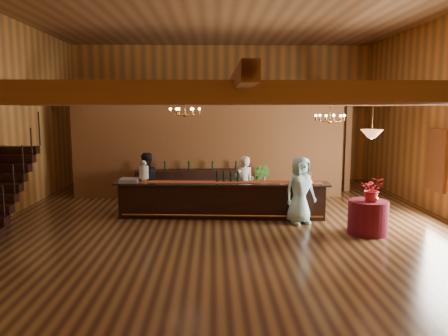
{
  "coord_description": "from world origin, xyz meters",
  "views": [
    {
      "loc": [
        -0.35,
        -11.03,
        3.0
      ],
      "look_at": [
        -0.05,
        0.64,
        1.39
      ],
      "focal_mm": 35.0,
      "sensor_mm": 36.0,
      "label": 1
    }
  ],
  "objects_px": {
    "raffle_drum": "(306,177)",
    "floor_plant": "(260,182)",
    "staff_second": "(146,183)",
    "backbar_shelf": "(189,184)",
    "tasting_bar": "(221,200)",
    "chandelier_left": "(185,111)",
    "round_table": "(368,217)",
    "bartender": "(244,184)",
    "guest": "(300,190)",
    "beverage_dispenser": "(144,171)",
    "pendant_lamp": "(372,134)",
    "chandelier_right": "(330,118)"
  },
  "relations": [
    {
      "from": "beverage_dispenser",
      "to": "chandelier_left",
      "type": "distance_m",
      "value": 2.06
    },
    {
      "from": "tasting_bar",
      "to": "staff_second",
      "type": "distance_m",
      "value": 2.28
    },
    {
      "from": "bartender",
      "to": "floor_plant",
      "type": "xyz_separation_m",
      "value": [
        0.65,
        1.72,
        -0.23
      ]
    },
    {
      "from": "beverage_dispenser",
      "to": "pendant_lamp",
      "type": "height_order",
      "value": "pendant_lamp"
    },
    {
      "from": "beverage_dispenser",
      "to": "floor_plant",
      "type": "height_order",
      "value": "beverage_dispenser"
    },
    {
      "from": "chandelier_right",
      "to": "pendant_lamp",
      "type": "relative_size",
      "value": 0.89
    },
    {
      "from": "pendant_lamp",
      "to": "bartender",
      "type": "bearing_deg",
      "value": 139.82
    },
    {
      "from": "beverage_dispenser",
      "to": "chandelier_right",
      "type": "xyz_separation_m",
      "value": [
        5.04,
        -0.32,
        1.48
      ]
    },
    {
      "from": "raffle_drum",
      "to": "chandelier_right",
      "type": "bearing_deg",
      "value": 7.61
    },
    {
      "from": "beverage_dispenser",
      "to": "bartender",
      "type": "xyz_separation_m",
      "value": [
        2.8,
        0.49,
        -0.45
      ]
    },
    {
      "from": "chandelier_left",
      "to": "beverage_dispenser",
      "type": "bearing_deg",
      "value": 161.82
    },
    {
      "from": "pendant_lamp",
      "to": "raffle_drum",
      "type": "bearing_deg",
      "value": 129.28
    },
    {
      "from": "backbar_shelf",
      "to": "staff_second",
      "type": "bearing_deg",
      "value": -131.72
    },
    {
      "from": "backbar_shelf",
      "to": "guest",
      "type": "relative_size",
      "value": 1.99
    },
    {
      "from": "raffle_drum",
      "to": "chandelier_left",
      "type": "xyz_separation_m",
      "value": [
        -3.23,
        0.02,
        1.76
      ]
    },
    {
      "from": "floor_plant",
      "to": "backbar_shelf",
      "type": "bearing_deg",
      "value": 178.4
    },
    {
      "from": "staff_second",
      "to": "chandelier_right",
      "type": "bearing_deg",
      "value": 135.58
    },
    {
      "from": "chandelier_left",
      "to": "bartender",
      "type": "xyz_separation_m",
      "value": [
        1.63,
        0.88,
        -2.1
      ]
    },
    {
      "from": "pendant_lamp",
      "to": "bartender",
      "type": "relative_size",
      "value": 0.55
    },
    {
      "from": "backbar_shelf",
      "to": "chandelier_right",
      "type": "xyz_separation_m",
      "value": [
        3.92,
        -2.59,
        2.25
      ]
    },
    {
      "from": "round_table",
      "to": "chandelier_right",
      "type": "distance_m",
      "value": 2.87
    },
    {
      "from": "guest",
      "to": "chandelier_right",
      "type": "bearing_deg",
      "value": 10.41
    },
    {
      "from": "chandelier_right",
      "to": "guest",
      "type": "relative_size",
      "value": 0.45
    },
    {
      "from": "round_table",
      "to": "floor_plant",
      "type": "relative_size",
      "value": 0.81
    },
    {
      "from": "tasting_bar",
      "to": "chandelier_right",
      "type": "distance_m",
      "value": 3.67
    },
    {
      "from": "raffle_drum",
      "to": "bartender",
      "type": "distance_m",
      "value": 1.86
    },
    {
      "from": "tasting_bar",
      "to": "bartender",
      "type": "height_order",
      "value": "bartender"
    },
    {
      "from": "beverage_dispenser",
      "to": "chandelier_right",
      "type": "height_order",
      "value": "chandelier_right"
    },
    {
      "from": "raffle_drum",
      "to": "floor_plant",
      "type": "xyz_separation_m",
      "value": [
        -0.95,
        2.61,
        -0.57
      ]
    },
    {
      "from": "tasting_bar",
      "to": "chandelier_left",
      "type": "relative_size",
      "value": 7.37
    },
    {
      "from": "pendant_lamp",
      "to": "floor_plant",
      "type": "distance_m",
      "value": 4.97
    },
    {
      "from": "tasting_bar",
      "to": "guest",
      "type": "xyz_separation_m",
      "value": [
        2.03,
        -0.68,
        0.39
      ]
    },
    {
      "from": "round_table",
      "to": "guest",
      "type": "bearing_deg",
      "value": 145.21
    },
    {
      "from": "tasting_bar",
      "to": "chandelier_right",
      "type": "bearing_deg",
      "value": 1.66
    },
    {
      "from": "round_table",
      "to": "staff_second",
      "type": "xyz_separation_m",
      "value": [
        -5.63,
        2.31,
        0.46
      ]
    },
    {
      "from": "raffle_drum",
      "to": "guest",
      "type": "bearing_deg",
      "value": -116.38
    },
    {
      "from": "staff_second",
      "to": "floor_plant",
      "type": "height_order",
      "value": "staff_second"
    },
    {
      "from": "staff_second",
      "to": "guest",
      "type": "bearing_deg",
      "value": 126.68
    },
    {
      "from": "beverage_dispenser",
      "to": "round_table",
      "type": "height_order",
      "value": "beverage_dispenser"
    },
    {
      "from": "pendant_lamp",
      "to": "staff_second",
      "type": "distance_m",
      "value": 6.28
    },
    {
      "from": "guest",
      "to": "round_table",
      "type": "bearing_deg",
      "value": -57.1
    },
    {
      "from": "tasting_bar",
      "to": "pendant_lamp",
      "type": "relative_size",
      "value": 6.55
    },
    {
      "from": "chandelier_right",
      "to": "beverage_dispenser",
      "type": "bearing_deg",
      "value": 176.35
    },
    {
      "from": "beverage_dispenser",
      "to": "pendant_lamp",
      "type": "bearing_deg",
      "value": -18.53
    },
    {
      "from": "pendant_lamp",
      "to": "guest",
      "type": "bearing_deg",
      "value": 145.21
    },
    {
      "from": "round_table",
      "to": "bartender",
      "type": "height_order",
      "value": "bartender"
    },
    {
      "from": "beverage_dispenser",
      "to": "raffle_drum",
      "type": "relative_size",
      "value": 1.76
    },
    {
      "from": "chandelier_left",
      "to": "pendant_lamp",
      "type": "bearing_deg",
      "value": -18.62
    },
    {
      "from": "beverage_dispenser",
      "to": "pendant_lamp",
      "type": "xyz_separation_m",
      "value": [
        5.61,
        -1.88,
        1.14
      ]
    },
    {
      "from": "chandelier_left",
      "to": "guest",
      "type": "height_order",
      "value": "chandelier_left"
    }
  ]
}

